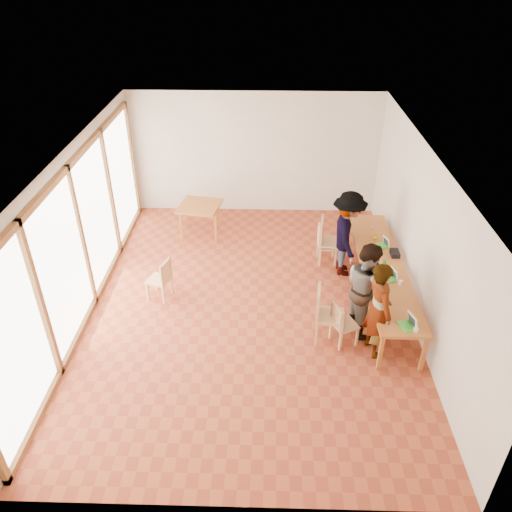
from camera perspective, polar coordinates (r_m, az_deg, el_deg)
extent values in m
plane|color=#A64828|center=(9.55, -0.84, -5.64)|extent=(8.00, 8.00, 0.00)
cube|color=beige|center=(12.32, -0.15, 11.59)|extent=(6.00, 0.10, 3.00)
cube|color=beige|center=(5.63, -2.68, -18.87)|extent=(6.00, 0.10, 3.00)
cube|color=beige|center=(9.09, 18.34, 1.78)|extent=(0.10, 8.00, 3.00)
cube|color=white|center=(9.30, -19.48, 2.28)|extent=(0.10, 8.00, 3.00)
cube|color=white|center=(8.04, -1.02, 11.55)|extent=(6.00, 8.00, 0.04)
cube|color=#C0722A|center=(9.62, 14.25, -1.13)|extent=(0.80, 4.00, 0.05)
cube|color=#C0722A|center=(8.29, 14.05, -10.73)|extent=(0.06, 0.06, 0.70)
cube|color=#C0722A|center=(11.37, 10.56, 2.72)|extent=(0.06, 0.06, 0.70)
cube|color=#C0722A|center=(8.46, 18.62, -10.57)|extent=(0.06, 0.06, 0.70)
cube|color=#C0722A|center=(11.50, 13.90, 2.64)|extent=(0.06, 0.06, 0.70)
cube|color=#C0722A|center=(11.56, -6.47, 5.70)|extent=(0.90, 0.90, 0.05)
cube|color=#C0722A|center=(11.45, -8.54, 3.15)|extent=(0.05, 0.05, 0.70)
cube|color=#C0722A|center=(12.13, -7.97, 4.95)|extent=(0.05, 0.05, 0.70)
cube|color=#C0722A|center=(11.34, -4.65, 3.12)|extent=(0.05, 0.05, 0.70)
cube|color=#C0722A|center=(12.03, -4.29, 4.94)|extent=(0.05, 0.05, 0.70)
cube|color=tan|center=(8.61, 8.44, -6.80)|extent=(0.53, 0.53, 0.05)
cube|color=tan|center=(8.44, 7.12, -5.25)|extent=(0.10, 0.48, 0.50)
cube|color=tan|center=(8.64, 10.12, -7.71)|extent=(0.50, 0.50, 0.04)
cube|color=tan|center=(8.43, 9.27, -6.90)|extent=(0.19, 0.36, 0.40)
cube|color=tan|center=(10.65, 8.53, 1.57)|extent=(0.54, 0.54, 0.05)
cube|color=tan|center=(10.51, 7.48, 2.95)|extent=(0.11, 0.48, 0.50)
cube|color=tan|center=(10.68, 8.12, 1.20)|extent=(0.40, 0.40, 0.04)
cube|color=tan|center=(10.54, 7.25, 2.26)|extent=(0.05, 0.40, 0.42)
cube|color=tan|center=(9.70, -11.07, -2.69)|extent=(0.49, 0.49, 0.04)
cube|color=tan|center=(9.50, -10.28, -1.79)|extent=(0.15, 0.39, 0.41)
imported|color=gray|center=(8.29, 13.82, -5.97)|extent=(0.58, 0.72, 1.74)
imported|color=gray|center=(8.72, 12.49, -3.59)|extent=(0.85, 0.98, 1.73)
imported|color=gray|center=(10.15, 10.39, 2.47)|extent=(0.68, 1.17, 1.81)
cube|color=green|center=(8.24, 16.79, -7.68)|extent=(0.26, 0.32, 0.03)
cube|color=white|center=(8.23, 17.47, -7.01)|extent=(0.15, 0.26, 0.22)
cube|color=green|center=(9.24, 14.99, -2.49)|extent=(0.23, 0.28, 0.03)
cube|color=white|center=(9.23, 15.54, -1.96)|extent=(0.13, 0.24, 0.20)
cube|color=green|center=(10.19, 14.23, 1.15)|extent=(0.23, 0.27, 0.02)
cube|color=white|center=(10.19, 14.68, 1.62)|extent=(0.14, 0.22, 0.19)
imported|color=yellow|center=(10.39, 13.45, 2.16)|extent=(0.15, 0.15, 0.10)
cylinder|color=#196318|center=(9.29, 14.38, -1.25)|extent=(0.07, 0.07, 0.28)
cylinder|color=silver|center=(9.12, 16.18, -2.96)|extent=(0.07, 0.07, 0.09)
cylinder|color=white|center=(8.19, 17.80, -8.04)|extent=(0.08, 0.08, 0.06)
cube|color=#F24185|center=(10.82, 13.16, 3.23)|extent=(0.05, 0.10, 0.01)
cube|color=black|center=(9.94, 15.59, 0.30)|extent=(0.16, 0.26, 0.09)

